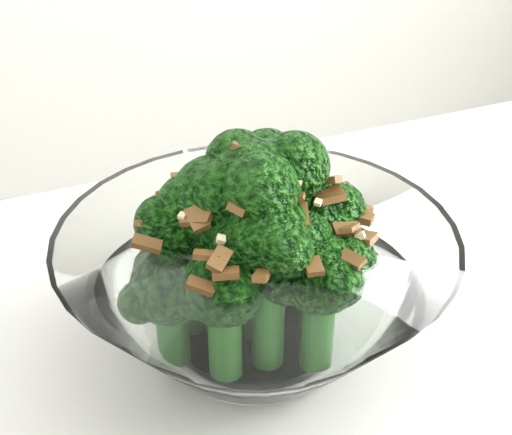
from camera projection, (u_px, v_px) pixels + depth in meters
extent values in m
cylinder|color=white|center=(507.00, 368.00, 1.03)|extent=(0.04, 0.04, 0.71)
cylinder|color=white|center=(256.00, 342.00, 0.48)|extent=(0.10, 0.10, 0.01)
cylinder|color=#1F5B18|center=(313.00, 263.00, 0.51)|extent=(0.02, 0.02, 0.05)
sphere|color=#1B5A10|center=(315.00, 221.00, 0.49)|extent=(0.05, 0.05, 0.05)
cylinder|color=#1F5B18|center=(317.00, 329.00, 0.44)|extent=(0.02, 0.02, 0.06)
sphere|color=#1B5A10|center=(321.00, 273.00, 0.41)|extent=(0.05, 0.05, 0.05)
cylinder|color=#1F5B18|center=(191.00, 289.00, 0.47)|extent=(0.02, 0.02, 0.06)
sphere|color=#1B5A10|center=(187.00, 233.00, 0.44)|extent=(0.05, 0.05, 0.05)
cylinder|color=#1F5B18|center=(256.00, 274.00, 0.45)|extent=(0.02, 0.02, 0.10)
sphere|color=#1B5A10|center=(256.00, 188.00, 0.42)|extent=(0.06, 0.06, 0.06)
cylinder|color=#1F5B18|center=(173.00, 331.00, 0.44)|extent=(0.02, 0.02, 0.05)
sphere|color=#1B5A10|center=(169.00, 287.00, 0.43)|extent=(0.05, 0.05, 0.05)
cylinder|color=#1F5B18|center=(245.00, 258.00, 0.51)|extent=(0.02, 0.02, 0.05)
sphere|color=#1B5A10|center=(245.00, 215.00, 0.49)|extent=(0.05, 0.05, 0.05)
cylinder|color=#1F5B18|center=(314.00, 284.00, 0.47)|extent=(0.02, 0.02, 0.07)
sphere|color=#1B5A10|center=(317.00, 226.00, 0.45)|extent=(0.05, 0.05, 0.05)
cylinder|color=#1F5B18|center=(272.00, 256.00, 0.48)|extent=(0.02, 0.02, 0.09)
sphere|color=#1B5A10|center=(273.00, 180.00, 0.45)|extent=(0.05, 0.05, 0.05)
cylinder|color=#1F5B18|center=(225.00, 340.00, 0.43)|extent=(0.02, 0.02, 0.06)
sphere|color=#1B5A10|center=(223.00, 287.00, 0.41)|extent=(0.05, 0.05, 0.05)
cylinder|color=#1F5B18|center=(218.00, 276.00, 0.46)|extent=(0.02, 0.02, 0.09)
sphere|color=#1B5A10|center=(215.00, 201.00, 0.43)|extent=(0.06, 0.06, 0.06)
cylinder|color=#1F5B18|center=(268.00, 311.00, 0.43)|extent=(0.02, 0.02, 0.08)
sphere|color=#1B5A10|center=(269.00, 237.00, 0.41)|extent=(0.05, 0.05, 0.05)
cube|color=#8F5E2C|center=(256.00, 165.00, 0.47)|extent=(0.01, 0.02, 0.01)
cube|color=#8F5E2C|center=(339.00, 189.00, 0.45)|extent=(0.02, 0.01, 0.00)
cube|color=#8F5E2C|center=(219.00, 260.00, 0.38)|extent=(0.02, 0.02, 0.01)
cube|color=#8F5E2C|center=(190.00, 178.00, 0.47)|extent=(0.02, 0.02, 0.01)
cube|color=#8F5E2C|center=(310.00, 173.00, 0.47)|extent=(0.02, 0.01, 0.01)
cube|color=#8F5E2C|center=(198.00, 219.00, 0.40)|extent=(0.01, 0.02, 0.01)
cube|color=#8F5E2C|center=(226.00, 273.00, 0.38)|extent=(0.02, 0.01, 0.01)
cube|color=#8F5E2C|center=(367.00, 239.00, 0.42)|extent=(0.02, 0.02, 0.01)
cube|color=#8F5E2C|center=(339.00, 264.00, 0.39)|extent=(0.01, 0.01, 0.00)
cube|color=#8F5E2C|center=(240.00, 164.00, 0.46)|extent=(0.02, 0.01, 0.01)
cube|color=#8F5E2C|center=(262.00, 276.00, 0.38)|extent=(0.01, 0.02, 0.01)
cube|color=#8F5E2C|center=(367.00, 219.00, 0.44)|extent=(0.01, 0.02, 0.01)
cube|color=#8F5E2C|center=(242.00, 149.00, 0.41)|extent=(0.02, 0.01, 0.01)
cube|color=#8F5E2C|center=(246.00, 166.00, 0.49)|extent=(0.02, 0.02, 0.01)
cube|color=#8F5E2C|center=(179.00, 182.00, 0.43)|extent=(0.01, 0.02, 0.01)
cube|color=#8F5E2C|center=(255.00, 174.00, 0.40)|extent=(0.01, 0.02, 0.01)
cube|color=#8F5E2C|center=(286.00, 157.00, 0.41)|extent=(0.01, 0.02, 0.01)
cube|color=#8F5E2C|center=(358.00, 206.00, 0.45)|extent=(0.02, 0.02, 0.01)
cube|color=#8F5E2C|center=(291.00, 199.00, 0.40)|extent=(0.02, 0.01, 0.01)
cube|color=#8F5E2C|center=(290.00, 167.00, 0.48)|extent=(0.02, 0.02, 0.01)
cube|color=#8F5E2C|center=(239.00, 206.00, 0.39)|extent=(0.02, 0.02, 0.01)
cube|color=#8F5E2C|center=(282.00, 197.00, 0.39)|extent=(0.02, 0.02, 0.00)
cube|color=#8F5E2C|center=(271.00, 163.00, 0.40)|extent=(0.02, 0.02, 0.01)
cube|color=#8F5E2C|center=(148.00, 222.00, 0.43)|extent=(0.02, 0.01, 0.01)
cube|color=#8F5E2C|center=(300.00, 216.00, 0.40)|extent=(0.01, 0.02, 0.01)
cube|color=#8F5E2C|center=(333.00, 190.00, 0.45)|extent=(0.02, 0.02, 0.01)
cube|color=#8F5E2C|center=(207.00, 255.00, 0.38)|extent=(0.02, 0.01, 0.01)
cube|color=#8F5E2C|center=(166.00, 197.00, 0.46)|extent=(0.01, 0.01, 0.01)
cube|color=#8F5E2C|center=(201.00, 286.00, 0.38)|extent=(0.02, 0.01, 0.01)
cube|color=#8F5E2C|center=(350.00, 228.00, 0.41)|extent=(0.02, 0.02, 0.01)
cube|color=#8F5E2C|center=(346.00, 230.00, 0.41)|extent=(0.02, 0.01, 0.01)
cube|color=#8F5E2C|center=(327.00, 180.00, 0.43)|extent=(0.02, 0.02, 0.01)
cube|color=#8F5E2C|center=(330.00, 196.00, 0.43)|extent=(0.02, 0.01, 0.01)
cube|color=#8F5E2C|center=(352.00, 259.00, 0.39)|extent=(0.01, 0.02, 0.01)
cube|color=#8F5E2C|center=(277.00, 148.00, 0.41)|extent=(0.02, 0.01, 0.01)
cube|color=#8F5E2C|center=(147.00, 244.00, 0.41)|extent=(0.02, 0.01, 0.01)
cube|color=#8F5E2C|center=(332.00, 198.00, 0.42)|extent=(0.02, 0.01, 0.01)
cube|color=#8F5E2C|center=(187.00, 184.00, 0.46)|extent=(0.02, 0.01, 0.01)
cube|color=#8F5E2C|center=(184.00, 176.00, 0.45)|extent=(0.02, 0.01, 0.01)
cube|color=#8F5E2C|center=(196.00, 218.00, 0.40)|extent=(0.02, 0.02, 0.01)
cube|color=#8F5E2C|center=(313.00, 266.00, 0.38)|extent=(0.01, 0.01, 0.01)
cube|color=beige|center=(318.00, 202.00, 0.40)|extent=(0.01, 0.01, 0.00)
cube|color=beige|center=(198.00, 178.00, 0.46)|extent=(0.01, 0.01, 0.00)
cube|color=beige|center=(220.00, 183.00, 0.40)|extent=(0.01, 0.01, 0.01)
cube|color=beige|center=(273.00, 151.00, 0.43)|extent=(0.01, 0.01, 0.00)
cube|color=beige|center=(293.00, 166.00, 0.41)|extent=(0.00, 0.01, 0.00)
cube|color=beige|center=(185.00, 187.00, 0.43)|extent=(0.01, 0.01, 0.01)
cube|color=beige|center=(220.00, 169.00, 0.46)|extent=(0.01, 0.01, 0.01)
cube|color=beige|center=(183.00, 183.00, 0.44)|extent=(0.01, 0.01, 0.00)
cube|color=beige|center=(296.00, 182.00, 0.41)|extent=(0.01, 0.01, 0.01)
cube|color=beige|center=(236.00, 158.00, 0.41)|extent=(0.01, 0.01, 0.00)
cube|color=beige|center=(299.00, 164.00, 0.44)|extent=(0.01, 0.01, 0.01)
cube|color=beige|center=(261.00, 160.00, 0.48)|extent=(0.01, 0.01, 0.00)
cube|color=beige|center=(313.00, 178.00, 0.43)|extent=(0.00, 0.00, 0.00)
cube|color=beige|center=(182.00, 216.00, 0.40)|extent=(0.01, 0.01, 0.00)
cube|color=beige|center=(198.00, 175.00, 0.45)|extent=(0.01, 0.01, 0.01)
cube|color=beige|center=(298.00, 169.00, 0.42)|extent=(0.01, 0.01, 0.01)
cube|color=beige|center=(221.00, 239.00, 0.39)|extent=(0.01, 0.01, 0.01)
cube|color=beige|center=(273.00, 151.00, 0.41)|extent=(0.01, 0.01, 0.01)
cube|color=beige|center=(360.00, 236.00, 0.41)|extent=(0.01, 0.01, 0.01)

